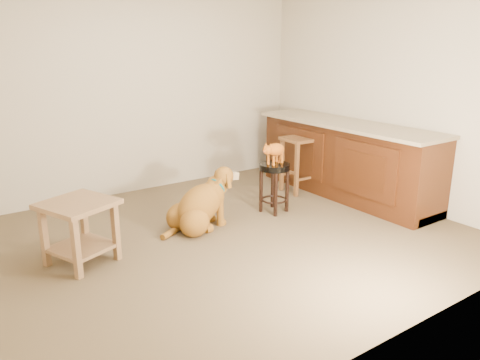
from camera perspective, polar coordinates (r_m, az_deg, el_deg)
floor at (r=4.74m, az=-1.13°, el=-6.95°), size 4.50×4.00×0.01m
room_shell at (r=4.36m, az=-1.26°, el=13.74°), size 4.54×4.04×2.62m
cabinet_run at (r=6.03m, az=12.77°, el=2.21°), size 0.70×2.56×0.94m
padded_stool at (r=5.31m, az=4.21°, el=0.26°), size 0.35×0.35×0.57m
wood_stool at (r=6.10m, az=7.17°, el=1.98°), size 0.41×0.41×0.72m
side_table at (r=4.31m, az=-18.99°, el=-4.96°), size 0.72×0.72×0.57m
golden_retriever at (r=4.89m, az=-4.90°, el=-3.21°), size 1.03×0.54×0.65m
tabby_kitten at (r=5.23m, az=4.20°, el=3.61°), size 0.43×0.24×0.29m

